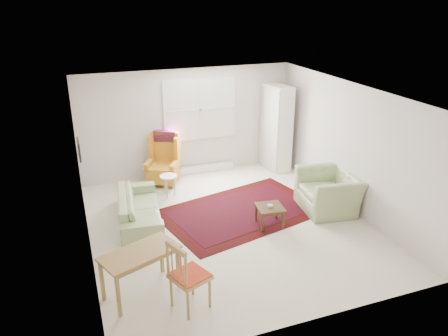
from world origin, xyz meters
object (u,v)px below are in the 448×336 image
object	(u,v)px
cabinet	(276,128)
desk_chair	(190,274)
wingback_chair	(162,160)
desk	(141,272)
stool	(169,186)
coffee_table	(270,216)
armchair	(329,188)
sofa	(139,203)

from	to	relation	value
cabinet	desk_chair	world-z (taller)	cabinet
wingback_chair	desk	xyz separation A→B (m)	(-1.16, -3.72, -0.24)
wingback_chair	stool	world-z (taller)	wingback_chair
stool	coffee_table	bearing A→B (deg)	-52.35
desk	desk_chair	distance (m)	0.80
desk_chair	armchair	bearing A→B (deg)	-83.17
wingback_chair	coffee_table	distance (m)	2.97
armchair	desk_chair	size ratio (longest dim) A/B	1.13
sofa	wingback_chair	world-z (taller)	wingback_chair
sofa	armchair	bearing A→B (deg)	-96.26
wingback_chair	desk	size ratio (longest dim) A/B	1.07
sofa	stool	distance (m)	1.19
wingback_chair	stool	xyz separation A→B (m)	(-0.03, -0.68, -0.35)
armchair	wingback_chair	world-z (taller)	wingback_chair
stool	sofa	bearing A→B (deg)	-131.49
armchair	sofa	bearing A→B (deg)	-95.00
sofa	armchair	distance (m)	3.73
stool	armchair	bearing A→B (deg)	-30.72
armchair	stool	world-z (taller)	armchair
stool	desk	world-z (taller)	desk
stool	desk	xyz separation A→B (m)	(-1.13, -3.05, 0.11)
sofa	stool	bearing A→B (deg)	-35.15
sofa	desk	world-z (taller)	sofa
sofa	armchair	xyz separation A→B (m)	(3.64, -0.81, 0.08)
sofa	armchair	size ratio (longest dim) A/B	1.61
coffee_table	armchair	bearing A→B (deg)	8.02
sofa	coffee_table	size ratio (longest dim) A/B	3.99
desk	desk_chair	bearing A→B (deg)	-43.03
sofa	desk	bearing A→B (deg)	177.28
desk_chair	coffee_table	bearing A→B (deg)	-72.16
stool	desk_chair	world-z (taller)	desk_chair
cabinet	desk_chair	distance (m)	5.50
stool	cabinet	bearing A→B (deg)	13.76
wingback_chair	coffee_table	bearing A→B (deg)	-32.73
coffee_table	cabinet	size ratio (longest dim) A/B	0.23
wingback_chair	cabinet	world-z (taller)	cabinet
stool	cabinet	size ratio (longest dim) A/B	0.23
sofa	wingback_chair	xyz separation A→B (m)	(0.81, 1.56, 0.20)
desk	coffee_table	bearing A→B (deg)	24.04
coffee_table	cabinet	world-z (taller)	cabinet
cabinet	desk	bearing A→B (deg)	-143.04
armchair	cabinet	distance (m)	2.46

